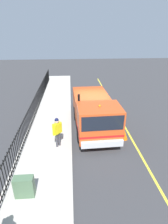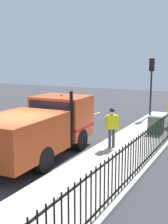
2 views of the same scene
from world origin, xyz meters
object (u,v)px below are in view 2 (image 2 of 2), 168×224
at_px(utility_cabinet, 156,125).
at_px(traffic_cone, 30,137).
at_px(traffic_light_near, 151,75).
at_px(work_truck, 43,125).
at_px(worker_standing, 112,124).

distance_m(utility_cabinet, traffic_cone, 6.48).
distance_m(traffic_light_near, traffic_cone, 9.77).
bearing_deg(work_truck, utility_cabinet, 55.02).
bearing_deg(traffic_cone, utility_cabinet, 37.59).
height_order(work_truck, utility_cabinet, work_truck).
bearing_deg(worker_standing, traffic_cone, -34.96).
xyz_separation_m(worker_standing, utility_cabinet, (1.13, 3.31, -0.62)).
bearing_deg(utility_cabinet, traffic_cone, -142.41).
height_order(work_truck, traffic_light_near, traffic_light_near).
distance_m(worker_standing, traffic_light_near, 8.26).
xyz_separation_m(work_truck, traffic_cone, (-1.72, 1.34, -1.03)).
relative_size(utility_cabinet, traffic_cone, 1.52).
height_order(work_truck, worker_standing, work_truck).
height_order(worker_standing, utility_cabinet, worker_standing).
xyz_separation_m(traffic_light_near, utility_cabinet, (1.57, -4.76, -2.32)).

